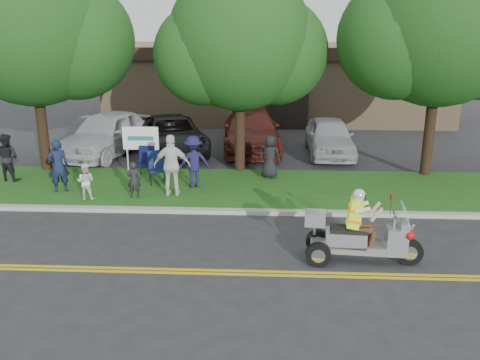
{
  "coord_description": "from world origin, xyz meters",
  "views": [
    {
      "loc": [
        1.38,
        -10.34,
        5.17
      ],
      "look_at": [
        0.76,
        2.0,
        1.32
      ],
      "focal_mm": 38.0,
      "sensor_mm": 36.0,
      "label": 1
    }
  ],
  "objects_px": {
    "parked_car_mid": "(172,135)",
    "trike_scooter": "(357,237)",
    "parked_car_far_right": "(329,136)",
    "lawn_chair_a": "(146,160)",
    "spectator_adult_right": "(172,165)",
    "parked_car_left": "(96,137)",
    "parked_car_right": "(251,130)",
    "parked_car_far_left": "(107,133)",
    "lawn_chair_b": "(157,165)",
    "spectator_adult_mid": "(7,157)",
    "spectator_adult_left": "(58,166)"
  },
  "relations": [
    {
      "from": "parked_car_mid",
      "to": "spectator_adult_right",
      "type": "bearing_deg",
      "value": -98.1
    },
    {
      "from": "parked_car_far_right",
      "to": "lawn_chair_a",
      "type": "bearing_deg",
      "value": -151.05
    },
    {
      "from": "trike_scooter",
      "to": "parked_car_far_left",
      "type": "height_order",
      "value": "parked_car_far_left"
    },
    {
      "from": "lawn_chair_a",
      "to": "parked_car_left",
      "type": "xyz_separation_m",
      "value": [
        -2.83,
        3.31,
        0.04
      ]
    },
    {
      "from": "spectator_adult_right",
      "to": "parked_car_right",
      "type": "relative_size",
      "value": 0.33
    },
    {
      "from": "spectator_adult_left",
      "to": "spectator_adult_right",
      "type": "xyz_separation_m",
      "value": [
        3.58,
        -0.18,
        0.12
      ]
    },
    {
      "from": "spectator_adult_right",
      "to": "parked_car_mid",
      "type": "bearing_deg",
      "value": -82.92
    },
    {
      "from": "spectator_adult_right",
      "to": "parked_car_left",
      "type": "height_order",
      "value": "spectator_adult_right"
    },
    {
      "from": "trike_scooter",
      "to": "spectator_adult_mid",
      "type": "bearing_deg",
      "value": 158.07
    },
    {
      "from": "parked_car_far_right",
      "to": "spectator_adult_left",
      "type": "bearing_deg",
      "value": -148.64
    },
    {
      "from": "trike_scooter",
      "to": "lawn_chair_a",
      "type": "xyz_separation_m",
      "value": [
        -6.15,
        6.05,
        0.08
      ]
    },
    {
      "from": "parked_car_far_right",
      "to": "lawn_chair_b",
      "type": "bearing_deg",
      "value": -144.47
    },
    {
      "from": "lawn_chair_a",
      "to": "spectator_adult_left",
      "type": "distance_m",
      "value": 2.93
    },
    {
      "from": "lawn_chair_a",
      "to": "parked_car_right",
      "type": "height_order",
      "value": "parked_car_right"
    },
    {
      "from": "parked_car_left",
      "to": "parked_car_right",
      "type": "height_order",
      "value": "parked_car_right"
    },
    {
      "from": "parked_car_right",
      "to": "spectator_adult_mid",
      "type": "bearing_deg",
      "value": -150.54
    },
    {
      "from": "parked_car_far_left",
      "to": "parked_car_right",
      "type": "height_order",
      "value": "parked_car_far_left"
    },
    {
      "from": "lawn_chair_b",
      "to": "parked_car_mid",
      "type": "xyz_separation_m",
      "value": [
        -0.3,
        4.42,
        0.05
      ]
    },
    {
      "from": "trike_scooter",
      "to": "parked_car_right",
      "type": "distance_m",
      "value": 10.89
    },
    {
      "from": "trike_scooter",
      "to": "parked_car_far_right",
      "type": "bearing_deg",
      "value": 91.7
    },
    {
      "from": "parked_car_far_right",
      "to": "parked_car_far_left",
      "type": "bearing_deg",
      "value": -177.14
    },
    {
      "from": "parked_car_right",
      "to": "spectator_adult_right",
      "type": "bearing_deg",
      "value": -112.6
    },
    {
      "from": "spectator_adult_mid",
      "to": "parked_car_mid",
      "type": "height_order",
      "value": "spectator_adult_mid"
    },
    {
      "from": "spectator_adult_left",
      "to": "spectator_adult_mid",
      "type": "relative_size",
      "value": 1.05
    },
    {
      "from": "spectator_adult_mid",
      "to": "parked_car_mid",
      "type": "relative_size",
      "value": 0.3
    },
    {
      "from": "spectator_adult_mid",
      "to": "spectator_adult_right",
      "type": "xyz_separation_m",
      "value": [
        5.74,
        -1.26,
        0.15
      ]
    },
    {
      "from": "lawn_chair_a",
      "to": "trike_scooter",
      "type": "bearing_deg",
      "value": -39.19
    },
    {
      "from": "spectator_adult_mid",
      "to": "parked_car_left",
      "type": "distance_m",
      "value": 4.35
    },
    {
      "from": "spectator_adult_left",
      "to": "parked_car_left",
      "type": "bearing_deg",
      "value": -109.63
    },
    {
      "from": "spectator_adult_right",
      "to": "spectator_adult_left",
      "type": "bearing_deg",
      "value": -6.2
    },
    {
      "from": "spectator_adult_left",
      "to": "parked_car_mid",
      "type": "bearing_deg",
      "value": -140.08
    },
    {
      "from": "spectator_adult_left",
      "to": "parked_car_far_right",
      "type": "distance_m",
      "value": 10.53
    },
    {
      "from": "lawn_chair_b",
      "to": "parked_car_mid",
      "type": "bearing_deg",
      "value": 75.48
    },
    {
      "from": "parked_car_right",
      "to": "parked_car_left",
      "type": "bearing_deg",
      "value": -173.14
    },
    {
      "from": "parked_car_left",
      "to": "spectator_adult_mid",
      "type": "bearing_deg",
      "value": -106.08
    },
    {
      "from": "lawn_chair_a",
      "to": "parked_car_left",
      "type": "bearing_deg",
      "value": 135.82
    },
    {
      "from": "spectator_adult_right",
      "to": "parked_car_left",
      "type": "xyz_separation_m",
      "value": [
        -4.1,
        5.28,
        -0.32
      ]
    },
    {
      "from": "lawn_chair_a",
      "to": "parked_car_far_right",
      "type": "distance_m",
      "value": 7.64
    },
    {
      "from": "trike_scooter",
      "to": "lawn_chair_a",
      "type": "bearing_deg",
      "value": 140.22
    },
    {
      "from": "parked_car_far_left",
      "to": "parked_car_right",
      "type": "bearing_deg",
      "value": 26.6
    },
    {
      "from": "trike_scooter",
      "to": "parked_car_mid",
      "type": "bearing_deg",
      "value": 126.02
    },
    {
      "from": "spectator_adult_left",
      "to": "lawn_chair_a",
      "type": "bearing_deg",
      "value": -167.62
    },
    {
      "from": "lawn_chair_b",
      "to": "parked_car_left",
      "type": "bearing_deg",
      "value": 111.39
    },
    {
      "from": "trike_scooter",
      "to": "lawn_chair_a",
      "type": "relative_size",
      "value": 2.56
    },
    {
      "from": "parked_car_mid",
      "to": "trike_scooter",
      "type": "bearing_deg",
      "value": -77.3
    },
    {
      "from": "lawn_chair_b",
      "to": "spectator_adult_left",
      "type": "bearing_deg",
      "value": -177.4
    },
    {
      "from": "parked_car_far_left",
      "to": "parked_car_mid",
      "type": "height_order",
      "value": "parked_car_far_left"
    },
    {
      "from": "spectator_adult_right",
      "to": "parked_car_mid",
      "type": "xyz_separation_m",
      "value": [
        -1.05,
        5.69,
        -0.3
      ]
    },
    {
      "from": "lawn_chair_a",
      "to": "spectator_adult_mid",
      "type": "distance_m",
      "value": 4.54
    },
    {
      "from": "parked_car_mid",
      "to": "spectator_adult_left",
      "type": "bearing_deg",
      "value": -133.22
    }
  ]
}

